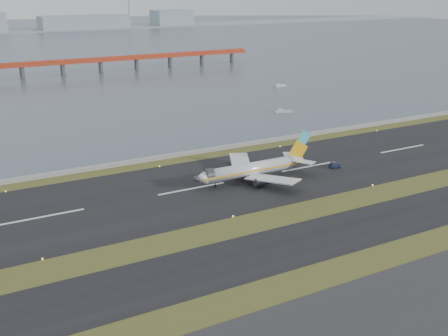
{
  "coord_description": "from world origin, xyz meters",
  "views": [
    {
      "loc": [
        -63.01,
        -100.22,
        53.53
      ],
      "look_at": [
        5.64,
        22.0,
        7.45
      ],
      "focal_mm": 45.0,
      "sensor_mm": 36.0,
      "label": 1
    }
  ],
  "objects": [
    {
      "name": "workboat_near",
      "position": [
        77.24,
        96.96,
        0.58
      ],
      "size": [
        7.87,
        4.95,
        1.83
      ],
      "rotation": [
        0.0,
        0.0,
        -0.37
      ],
      "color": "silver",
      "rests_on": "ground"
    },
    {
      "name": "red_pier",
      "position": [
        20.0,
        250.0,
        7.28
      ],
      "size": [
        260.0,
        5.0,
        10.2
      ],
      "color": "#A9371D",
      "rests_on": "ground"
    },
    {
      "name": "ground",
      "position": [
        0.0,
        0.0,
        0.0
      ],
      "size": [
        1000.0,
        1000.0,
        0.0
      ],
      "primitive_type": "plane",
      "color": "#3B4719",
      "rests_on": "ground"
    },
    {
      "name": "workboat_far",
      "position": [
        113.11,
        151.31,
        0.6
      ],
      "size": [
        8.08,
        3.88,
        1.88
      ],
      "rotation": [
        0.0,
        0.0,
        0.19
      ],
      "color": "silver",
      "rests_on": "ground"
    },
    {
      "name": "airliner",
      "position": [
        18.65,
        27.85,
        3.46
      ],
      "size": [
        38.52,
        32.89,
        12.8
      ],
      "color": "silver",
      "rests_on": "ground"
    },
    {
      "name": "runway_strip",
      "position": [
        0.0,
        30.0,
        0.05
      ],
      "size": [
        1000.0,
        45.0,
        0.1
      ],
      "primitive_type": "cube",
      "color": "black",
      "rests_on": "ground"
    },
    {
      "name": "pushback_tug",
      "position": [
        46.07,
        25.17,
        0.96
      ],
      "size": [
        3.29,
        2.2,
        1.97
      ],
      "rotation": [
        0.0,
        0.0,
        -0.14
      ],
      "color": "#151C3B",
      "rests_on": "ground"
    },
    {
      "name": "taxiway_strip",
      "position": [
        0.0,
        -12.0,
        0.05
      ],
      "size": [
        1000.0,
        18.0,
        0.1
      ],
      "primitive_type": "cube",
      "color": "black",
      "rests_on": "ground"
    },
    {
      "name": "seawall",
      "position": [
        0.0,
        60.0,
        0.5
      ],
      "size": [
        1000.0,
        2.5,
        1.0
      ],
      "primitive_type": "cube",
      "color": "gray",
      "rests_on": "ground"
    }
  ]
}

